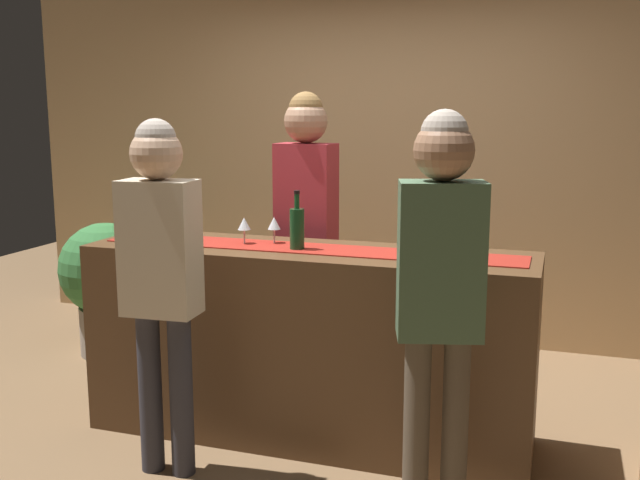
{
  "coord_description": "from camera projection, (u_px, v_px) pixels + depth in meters",
  "views": [
    {
      "loc": [
        1.22,
        -3.45,
        1.72
      ],
      "look_at": [
        0.07,
        0.0,
        1.06
      ],
      "focal_mm": 41.05,
      "sensor_mm": 36.0,
      "label": 1
    }
  ],
  "objects": [
    {
      "name": "potted_plant_tall",
      "position": [
        106.0,
        279.0,
        5.11
      ],
      "size": [
        0.64,
        0.64,
        0.94
      ],
      "color": "#9E9389",
      "rests_on": "ground"
    },
    {
      "name": "customer_browsing",
      "position": [
        160.0,
        261.0,
        3.33
      ],
      "size": [
        0.35,
        0.23,
        1.68
      ],
      "rotation": [
        0.0,
        0.0,
        0.06
      ],
      "color": "#33333D",
      "rests_on": "ground"
    },
    {
      "name": "wine_glass_near_customer",
      "position": [
        244.0,
        225.0,
        3.83
      ],
      "size": [
        0.07,
        0.07,
        0.14
      ],
      "color": "silver",
      "rests_on": "bar_counter"
    },
    {
      "name": "wine_glass_mid_counter",
      "position": [
        274.0,
        224.0,
        3.84
      ],
      "size": [
        0.07,
        0.07,
        0.14
      ],
      "color": "silver",
      "rests_on": "bar_counter"
    },
    {
      "name": "customer_sipping",
      "position": [
        440.0,
        274.0,
        2.93
      ],
      "size": [
        0.38,
        0.28,
        1.72
      ],
      "rotation": [
        0.0,
        0.0,
        0.27
      ],
      "color": "brown",
      "rests_on": "ground"
    },
    {
      "name": "wine_bottle_amber",
      "position": [
        411.0,
        234.0,
        3.49
      ],
      "size": [
        0.07,
        0.07,
        0.3
      ],
      "color": "brown",
      "rests_on": "bar_counter"
    },
    {
      "name": "counter_runner_cloth",
      "position": [
        307.0,
        248.0,
        3.73
      ],
      "size": [
        2.19,
        0.28,
        0.01
      ],
      "primitive_type": "cube",
      "color": "maroon",
      "rests_on": "bar_counter"
    },
    {
      "name": "ground_plane",
      "position": [
        308.0,
        434.0,
        3.91
      ],
      "size": [
        10.0,
        10.0,
        0.0
      ],
      "primitive_type": "plane",
      "color": "brown"
    },
    {
      "name": "bartender",
      "position": [
        306.0,
        208.0,
        4.31
      ],
      "size": [
        0.35,
        0.25,
        1.81
      ],
      "rotation": [
        0.0,
        0.0,
        3.07
      ],
      "color": "#26262B",
      "rests_on": "ground"
    },
    {
      "name": "back_wall",
      "position": [
        392.0,
        145.0,
        5.42
      ],
      "size": [
        6.0,
        0.12,
        2.9
      ],
      "primitive_type": "cube",
      "color": "tan",
      "rests_on": "ground"
    },
    {
      "name": "wine_bottle_green",
      "position": [
        297.0,
        228.0,
        3.68
      ],
      "size": [
        0.07,
        0.07,
        0.3
      ],
      "color": "#194723",
      "rests_on": "bar_counter"
    },
    {
      "name": "bar_counter",
      "position": [
        308.0,
        344.0,
        3.82
      ],
      "size": [
        2.31,
        0.6,
        1.01
      ],
      "primitive_type": "cube",
      "color": "#543821",
      "rests_on": "ground"
    },
    {
      "name": "wine_bottle_clear",
      "position": [
        172.0,
        221.0,
        3.91
      ],
      "size": [
        0.07,
        0.07,
        0.3
      ],
      "color": "#B2C6C1",
      "rests_on": "bar_counter"
    }
  ]
}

